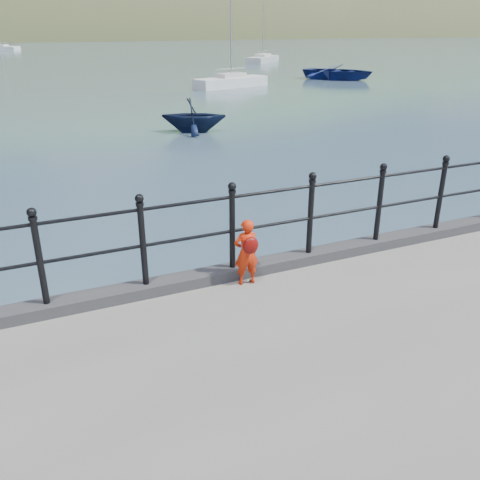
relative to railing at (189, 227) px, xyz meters
name	(u,v)px	position (x,y,z in m)	size (l,w,h in m)	color
ground	(190,342)	(0.00, 0.15, -1.82)	(600.00, 600.00, 0.00)	#2D4251
kerb	(191,280)	(0.00, 0.00, -0.75)	(60.00, 0.30, 0.15)	#28282B
railing	(189,227)	(0.00, 0.00, 0.00)	(18.11, 0.11, 1.20)	black
far_shore	(102,89)	(38.34, 239.56, -24.39)	(830.00, 200.00, 156.00)	#333A21
child	(247,252)	(0.69, -0.26, -0.36)	(0.35, 0.31, 0.91)	red
launch_blue	(338,72)	(23.79, 31.62, -1.22)	(4.19, 5.87, 1.22)	navy
launch_navy	(194,115)	(5.19, 14.87, -1.12)	(2.32, 2.69, 1.41)	#0E1732
sailboat_near	(231,83)	(13.29, 29.88, -1.48)	(6.03, 3.17, 8.05)	silver
sailboat_deep	(1,48)	(-1.53, 103.01, -1.48)	(6.63, 5.78, 9.97)	white
sailboat_far	(263,59)	(27.63, 53.62, -1.48)	(6.43, 6.43, 10.10)	beige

